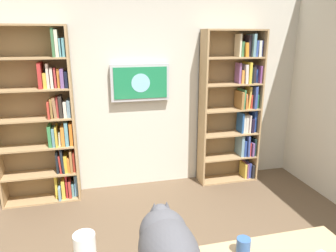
{
  "coord_description": "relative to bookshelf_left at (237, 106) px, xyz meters",
  "views": [
    {
      "loc": [
        0.55,
        1.69,
        1.95
      ],
      "look_at": [
        -0.12,
        -1.03,
        1.14
      ],
      "focal_mm": 33.62,
      "sensor_mm": 36.0,
      "label": 1
    }
  ],
  "objects": [
    {
      "name": "bookshelf_left",
      "position": [
        0.0,
        0.0,
        0.0
      ],
      "size": [
        0.79,
        0.28,
        2.02
      ],
      "color": "tan",
      "rests_on": "ground"
    },
    {
      "name": "wall_back",
      "position": [
        1.31,
        -0.17,
        0.31
      ],
      "size": [
        4.52,
        0.06,
        2.7
      ],
      "primitive_type": "cube",
      "color": "beige",
      "rests_on": "ground"
    },
    {
      "name": "bookshelf_right",
      "position": [
        2.4,
        -0.0,
        -0.04
      ],
      "size": [
        0.88,
        0.28,
        2.06
      ],
      "color": "tan",
      "rests_on": "ground"
    },
    {
      "name": "wall_mounted_tv",
      "position": [
        1.27,
        -0.09,
        0.35
      ],
      "size": [
        0.73,
        0.07,
        0.45
      ],
      "color": "#B7B7BC"
    },
    {
      "name": "coffee_mug",
      "position": [
        1.07,
        2.36,
        -0.25
      ],
      "size": [
        0.08,
        0.08,
        0.1
      ],
      "primitive_type": "cylinder",
      "color": "#335999",
      "rests_on": "desk"
    },
    {
      "name": "cat",
      "position": [
        1.54,
        2.44,
        -0.12
      ],
      "size": [
        0.31,
        0.69,
        0.35
      ],
      "color": "#4C4C51",
      "rests_on": "desk"
    }
  ]
}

